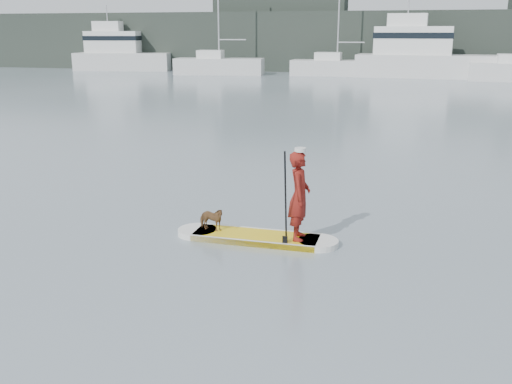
% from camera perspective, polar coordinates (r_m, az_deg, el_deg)
% --- Properties ---
extents(ground, '(140.00, 140.00, 0.00)m').
position_cam_1_polar(ground, '(10.24, -5.42, -7.46)').
color(ground, slate).
rests_on(ground, ground).
extents(paddleboard, '(3.30, 0.83, 0.12)m').
position_cam_1_polar(paddleboard, '(11.43, 0.00, -4.54)').
color(paddleboard, yellow).
rests_on(paddleboard, ground).
extents(paddler, '(0.47, 0.67, 1.73)m').
position_cam_1_polar(paddler, '(10.96, 4.35, -0.38)').
color(paddler, maroon).
rests_on(paddler, paddleboard).
extents(white_cap, '(0.22, 0.22, 0.07)m').
position_cam_1_polar(white_cap, '(10.75, 4.45, 4.24)').
color(white_cap, silver).
rests_on(white_cap, paddler).
extents(dog, '(0.62, 0.36, 0.49)m').
position_cam_1_polar(dog, '(11.60, -4.51, -2.69)').
color(dog, brown).
rests_on(dog, paddleboard).
extents(paddle, '(0.10, 0.30, 2.00)m').
position_cam_1_polar(paddle, '(10.75, 2.96, -1.74)').
color(paddle, black).
rests_on(paddle, ground).
extents(sailboat_c, '(8.80, 3.82, 12.24)m').
position_cam_1_polar(sailboat_c, '(56.82, -3.77, 12.57)').
color(sailboat_c, silver).
rests_on(sailboat_c, ground).
extents(sailboat_d, '(8.58, 2.66, 12.65)m').
position_cam_1_polar(sailboat_d, '(55.54, 8.02, 12.38)').
color(sailboat_d, silver).
rests_on(sailboat_d, ground).
extents(motor_yacht_a, '(12.52, 4.59, 7.38)m').
position_cam_1_polar(motor_yacht_a, '(55.11, 16.08, 13.13)').
color(motor_yacht_a, silver).
rests_on(motor_yacht_a, ground).
extents(motor_yacht_b, '(10.62, 5.21, 6.71)m').
position_cam_1_polar(motor_yacht_b, '(64.79, -13.52, 13.44)').
color(motor_yacht_b, silver).
rests_on(motor_yacht_b, ground).
extents(shore_mass, '(90.00, 6.00, 6.00)m').
position_cam_1_polar(shore_mass, '(61.94, 11.63, 14.49)').
color(shore_mass, '#202822').
rests_on(shore_mass, ground).
extents(shore_building_west, '(14.00, 4.00, 9.00)m').
position_cam_1_polar(shore_building_west, '(64.23, 2.46, 16.16)').
color(shore_building_west, '#202822').
rests_on(shore_building_west, ground).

